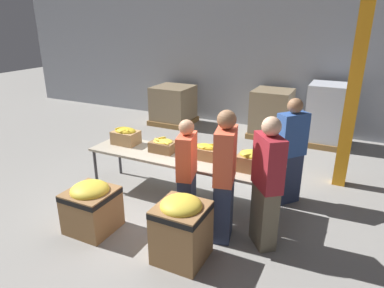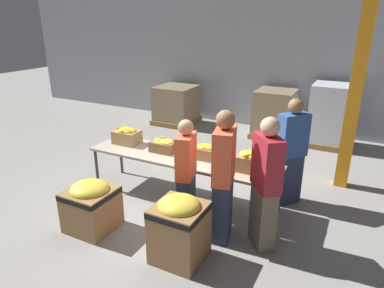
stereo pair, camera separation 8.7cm
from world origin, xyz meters
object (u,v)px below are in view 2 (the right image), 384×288
Objects in this scene: volunteer_1 at (265,185)px; donation_bin_1 at (179,227)px; pallet_stack_1 at (176,105)px; banana_box_2 at (207,152)px; banana_box_0 at (127,135)px; volunteer_2 at (291,153)px; support_pillar at (359,71)px; pallet_stack_0 at (274,114)px; pallet_stack_2 at (330,116)px; sorting_table at (182,159)px; volunteer_3 at (186,174)px; banana_box_1 at (164,145)px; volunteer_0 at (223,178)px; banana_box_3 at (252,161)px; donation_bin_0 at (91,204)px.

donation_bin_1 is at bearing 93.10° from volunteer_1.
banana_box_2 is at bearing -54.03° from pallet_stack_1.
donation_bin_1 is at bearing -37.68° from banana_box_0.
support_pillar is at bearing -175.16° from volunteer_2.
pallet_stack_0 is at bearing 92.17° from donation_bin_1.
pallet_stack_0 is (0.11, 3.68, -0.29)m from banana_box_2.
pallet_stack_2 reaches higher than pallet_stack_1.
donation_bin_1 is (0.69, -1.32, -0.25)m from sorting_table.
volunteer_3 is 4.39m from pallet_stack_0.
volunteer_1 reaches higher than banana_box_0.
banana_box_0 reaches higher than donation_bin_1.
volunteer_3 is (0.01, -0.70, -0.09)m from banana_box_2.
banana_box_1 is 2.01m from volunteer_2.
banana_box_0 is 1.53m from banana_box_2.
volunteer_1 is at bearing -31.88° from banana_box_2.
banana_box_0 is at bearing -154.53° from support_pillar.
pallet_stack_0 is 1.28m from pallet_stack_2.
volunteer_2 is 3.09m from pallet_stack_2.
volunteer_0 is at bearing 60.86° from volunteer_1.
volunteer_0 reaches higher than donation_bin_1.
banana_box_3 is at bearing -7.34° from banana_box_2.
pallet_stack_2 is at bearing 1.05° from pallet_stack_1.
volunteer_0 is (1.36, -0.75, 0.03)m from banana_box_1.
pallet_stack_1 is at bearing 106.68° from banana_box_0.
banana_box_3 is 0.11× the size of support_pillar.
volunteer_1 is 2.38m from donation_bin_0.
banana_box_1 is (0.76, -0.03, -0.04)m from banana_box_0.
banana_box_1 reaches higher than donation_bin_1.
pallet_stack_2 is (0.27, 4.35, -0.16)m from volunteer_1.
pallet_stack_1 is at bearing 156.36° from support_pillar.
pallet_stack_0 is (1.64, 3.68, -0.32)m from banana_box_0.
volunteer_1 is 1.49× the size of pallet_stack_0.
support_pillar is 2.47m from pallet_stack_2.
support_pillar is (1.87, 2.32, 1.23)m from volunteer_3.
volunteer_2 reaches higher than volunteer_3.
volunteer_1 is 4.50m from pallet_stack_0.
banana_box_2 is 0.24× the size of volunteer_0.
banana_box_1 is 0.76m from banana_box_2.
pallet_stack_2 is (2.15, 3.69, -0.15)m from banana_box_1.
volunteer_0 is at bearing 65.45° from donation_bin_1.
volunteer_3 is 3.22m from support_pillar.
pallet_stack_0 is (-1.00, 4.38, -0.29)m from volunteer_1.
support_pillar is 3.67× the size of pallet_stack_1.
volunteer_3 reaches higher than pallet_stack_2.
volunteer_0 is 5.42m from pallet_stack_1.
sorting_table is at bearing -166.56° from banana_box_2.
volunteer_0 is 1.46m from volunteer_2.
donation_bin_1 is 5.19m from pallet_stack_2.
volunteer_0 reaches higher than pallet_stack_0.
banana_box_0 is 0.61× the size of donation_bin_0.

